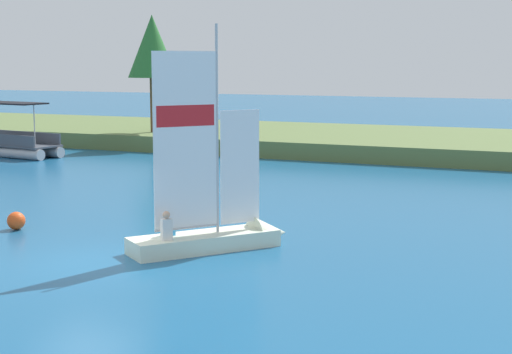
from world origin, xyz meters
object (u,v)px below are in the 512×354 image
at_px(shoreline_tree_left, 152,47).
at_px(sailboat, 224,229).
at_px(pontoon_boat, 13,144).
at_px(channel_buoy, 16,221).

xyz_separation_m(shoreline_tree_left, sailboat, (15.61, -22.23, -5.52)).
bearing_deg(sailboat, shoreline_tree_left, 72.57).
relative_size(shoreline_tree_left, pontoon_boat, 1.14).
height_order(shoreline_tree_left, channel_buoy, shoreline_tree_left).
height_order(sailboat, channel_buoy, sailboat).
relative_size(sailboat, channel_buoy, 11.59).
height_order(pontoon_boat, channel_buoy, pontoon_boat).
height_order(shoreline_tree_left, sailboat, shoreline_tree_left).
distance_m(shoreline_tree_left, sailboat, 27.71).
relative_size(shoreline_tree_left, channel_buoy, 12.50).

